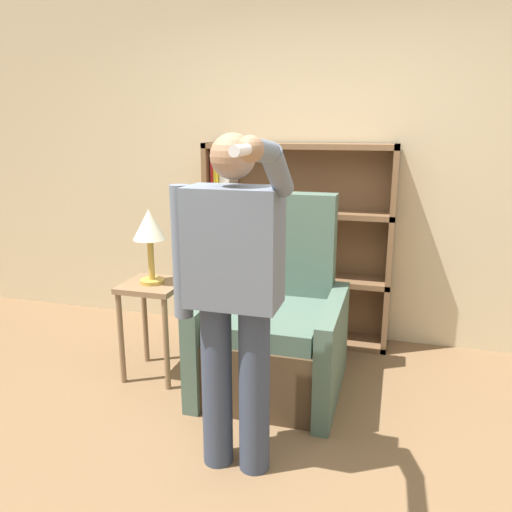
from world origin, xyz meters
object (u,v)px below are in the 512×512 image
object	(u,v)px
table_lamp	(149,230)
bookcase	(280,247)
armchair	(275,331)
person_standing	(233,289)
side_table	(153,304)

from	to	relation	value
table_lamp	bookcase	bearing A→B (deg)	54.00
armchair	table_lamp	xyz separation A→B (m)	(-0.81, -0.09, 0.64)
bookcase	person_standing	bearing A→B (deg)	-84.29
bookcase	table_lamp	world-z (taller)	bookcase
armchair	side_table	xyz separation A→B (m)	(-0.81, -0.09, 0.14)
armchair	side_table	bearing A→B (deg)	-173.36
bookcase	side_table	size ratio (longest dim) A/B	2.33
person_standing	side_table	size ratio (longest dim) A/B	2.47
armchair	table_lamp	size ratio (longest dim) A/B	2.53
armchair	side_table	distance (m)	0.82
table_lamp	person_standing	bearing A→B (deg)	-42.84
armchair	table_lamp	world-z (taller)	armchair
side_table	person_standing	bearing A→B (deg)	-42.84
bookcase	table_lamp	size ratio (longest dim) A/B	3.15
bookcase	armchair	xyz separation A→B (m)	(0.16, -0.80, -0.36)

